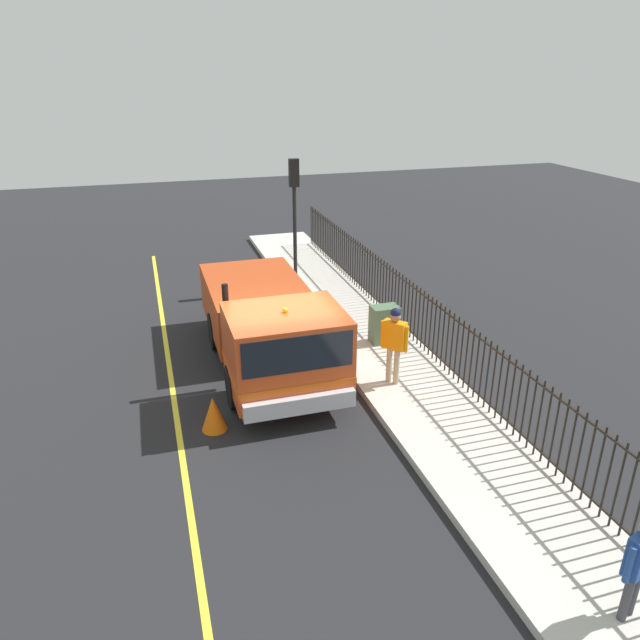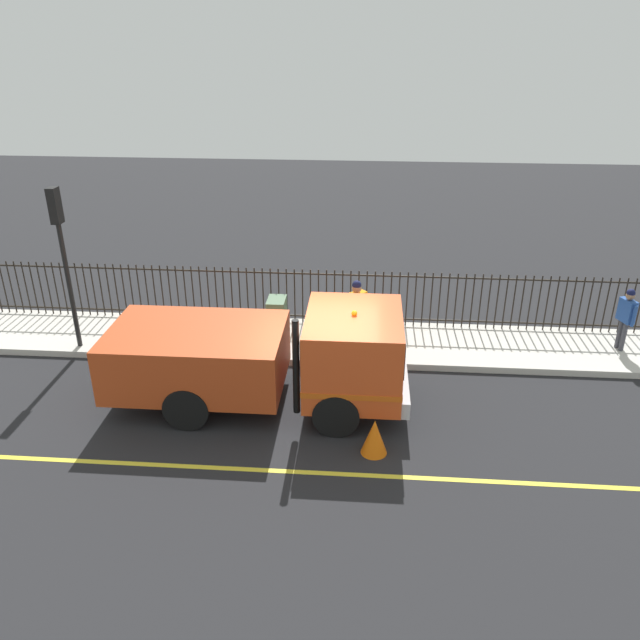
% 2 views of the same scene
% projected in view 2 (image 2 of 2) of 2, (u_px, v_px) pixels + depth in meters
% --- Properties ---
extents(ground_plane, '(56.82, 56.82, 0.00)m').
position_uv_depth(ground_plane, '(319.00, 406.00, 13.84)').
color(ground_plane, '#232326').
rests_on(ground_plane, ground).
extents(sidewalk_slab, '(2.41, 25.83, 0.17)m').
position_uv_depth(sidewalk_slab, '(328.00, 342.00, 16.48)').
color(sidewalk_slab, beige).
rests_on(sidewalk_slab, ground).
extents(lane_marking, '(0.12, 23.24, 0.01)m').
position_uv_depth(lane_marking, '(309.00, 472.00, 11.76)').
color(lane_marking, yellow).
rests_on(lane_marking, ground).
extents(work_truck, '(2.48, 6.44, 2.54)m').
position_uv_depth(work_truck, '(278.00, 354.00, 13.44)').
color(work_truck, '#D84C1E').
rests_on(work_truck, ground).
extents(worker_standing, '(0.52, 0.54, 1.83)m').
position_uv_depth(worker_standing, '(356.00, 307.00, 15.53)').
color(worker_standing, orange).
rests_on(worker_standing, sidewalk_slab).
extents(pedestrian_distant, '(0.59, 0.34, 1.64)m').
position_uv_depth(pedestrian_distant, '(626.00, 313.00, 15.51)').
color(pedestrian_distant, '#264C99').
rests_on(pedestrian_distant, sidewalk_slab).
extents(iron_fence, '(0.04, 21.99, 1.55)m').
position_uv_depth(iron_fence, '(330.00, 297.00, 17.02)').
color(iron_fence, black).
rests_on(iron_fence, sidewalk_slab).
extents(traffic_light_near, '(0.30, 0.22, 4.08)m').
position_uv_depth(traffic_light_near, '(61.00, 237.00, 14.89)').
color(traffic_light_near, black).
rests_on(traffic_light_near, sidewalk_slab).
extents(utility_cabinet, '(0.71, 0.47, 0.99)m').
position_uv_depth(utility_cabinet, '(277.00, 316.00, 16.54)').
color(utility_cabinet, '#4C6B4C').
rests_on(utility_cabinet, sidewalk_slab).
extents(traffic_cone, '(0.52, 0.52, 0.74)m').
position_uv_depth(traffic_cone, '(374.00, 437.00, 12.16)').
color(traffic_cone, orange).
rests_on(traffic_cone, ground).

